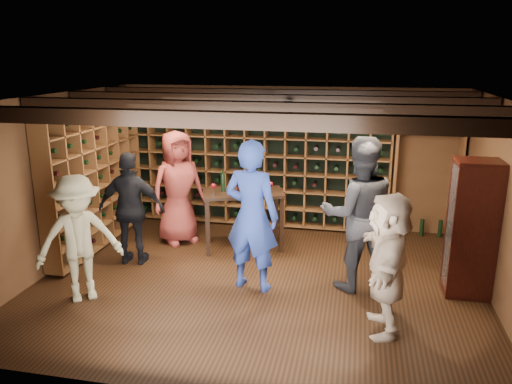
% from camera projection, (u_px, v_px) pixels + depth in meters
% --- Properties ---
extents(ground, '(6.00, 6.00, 0.00)m').
position_uv_depth(ground, '(259.00, 281.00, 6.91)').
color(ground, black).
rests_on(ground, ground).
extents(room_shell, '(6.00, 6.00, 6.00)m').
position_uv_depth(room_shell, '(260.00, 104.00, 6.32)').
color(room_shell, '#50311B').
rests_on(room_shell, ground).
extents(wine_rack_back, '(4.65, 0.30, 2.20)m').
position_uv_depth(wine_rack_back, '(256.00, 163.00, 8.91)').
color(wine_rack_back, brown).
rests_on(wine_rack_back, ground).
extents(wine_rack_left, '(0.30, 2.65, 2.20)m').
position_uv_depth(wine_rack_left, '(95.00, 177.00, 7.94)').
color(wine_rack_left, brown).
rests_on(wine_rack_left, ground).
extents(crate_shelf, '(1.20, 0.32, 2.07)m').
position_uv_depth(crate_shelf, '(430.00, 146.00, 8.21)').
color(crate_shelf, brown).
rests_on(crate_shelf, ground).
extents(display_cabinet, '(0.55, 0.50, 1.75)m').
position_uv_depth(display_cabinet, '(471.00, 231.00, 6.34)').
color(display_cabinet, black).
rests_on(display_cabinet, ground).
extents(man_blue_shirt, '(0.81, 0.62, 2.01)m').
position_uv_depth(man_blue_shirt, '(252.00, 216.00, 6.46)').
color(man_blue_shirt, navy).
rests_on(man_blue_shirt, ground).
extents(man_grey_suit, '(1.13, 0.97, 2.05)m').
position_uv_depth(man_grey_suit, '(359.00, 214.00, 6.47)').
color(man_grey_suit, black).
rests_on(man_grey_suit, ground).
extents(guest_red_floral, '(1.06, 1.07, 1.87)m').
position_uv_depth(guest_red_floral, '(178.00, 187.00, 8.14)').
color(guest_red_floral, maroon).
rests_on(guest_red_floral, ground).
extents(guest_woman_black, '(1.02, 0.51, 1.69)m').
position_uv_depth(guest_woman_black, '(132.00, 209.00, 7.30)').
color(guest_woman_black, black).
rests_on(guest_woman_black, ground).
extents(guest_khaki, '(1.20, 1.12, 1.63)m').
position_uv_depth(guest_khaki, '(79.00, 239.00, 6.20)').
color(guest_khaki, '#847C5B').
rests_on(guest_khaki, ground).
extents(guest_beige, '(0.54, 1.52, 1.62)m').
position_uv_depth(guest_beige, '(387.00, 263.00, 5.48)').
color(guest_beige, tan).
rests_on(guest_beige, ground).
extents(tasting_table, '(1.39, 1.00, 1.23)m').
position_uv_depth(tasting_table, '(243.00, 199.00, 7.87)').
color(tasting_table, black).
rests_on(tasting_table, ground).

